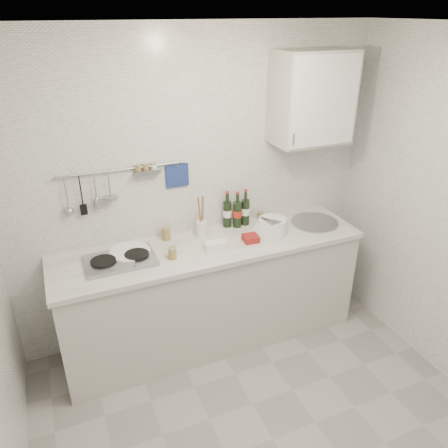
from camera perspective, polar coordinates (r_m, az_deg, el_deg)
name	(u,v)px	position (r m, az deg, el deg)	size (l,w,h in m)	color
floor	(273,439)	(3.25, 6.41, -26.13)	(3.00, 3.00, 0.00)	gray
ceiling	(303,26)	(1.99, 10.32, 24.07)	(3.00, 3.00, 0.00)	silver
back_wall	(197,191)	(3.51, -3.59, 4.29)	(3.00, 0.02, 2.50)	silver
counter	(212,295)	(3.66, -1.55, -9.26)	(2.44, 0.64, 0.96)	#B8B4AA
wall_rail	(121,182)	(3.29, -13.35, 5.31)	(0.98, 0.09, 0.34)	#93969B
wall_cabinet	(312,98)	(3.56, 11.46, 15.87)	(0.60, 0.38, 0.70)	#B8B4AA
plate_stack_hob	(129,254)	(3.30, -12.27, -3.81)	(0.32, 0.31, 0.04)	teal
plate_stack_sink	(270,227)	(3.56, 6.09, -0.36)	(0.29, 0.28, 0.12)	white
wine_bottles	(237,209)	(3.62, 1.67, 2.00)	(0.23, 0.11, 0.31)	black
butter_dish	(216,245)	(3.33, -1.08, -2.74)	(0.18, 0.09, 0.05)	white
strawberry_punnet	(251,238)	(3.44, 3.51, -1.88)	(0.12, 0.12, 0.05)	#A42112
utensil_crock	(202,226)	(3.49, -2.94, -0.32)	(0.09, 0.09, 0.35)	white
jar_a	(166,233)	(3.47, -7.57, -1.18)	(0.07, 0.07, 0.11)	olive
jar_b	(260,215)	(3.80, 4.78, 1.15)	(0.06, 0.06, 0.07)	olive
jar_c	(275,222)	(3.69, 6.66, 0.31)	(0.06, 0.06, 0.07)	olive
jar_d	(172,253)	(3.21, -6.75, -3.76)	(0.06, 0.06, 0.09)	olive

